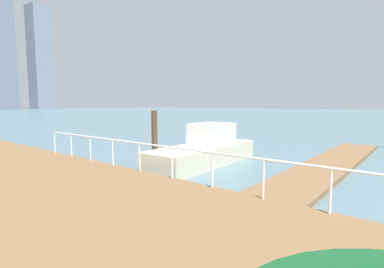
{
  "coord_description": "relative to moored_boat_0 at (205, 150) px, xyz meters",
  "views": [
    {
      "loc": [
        -9.99,
        3.79,
        2.88
      ],
      "look_at": [
        -1.78,
        10.45,
        1.76
      ],
      "focal_mm": 27.02,
      "sensor_mm": 36.0,
      "label": 1
    }
  ],
  "objects": [
    {
      "name": "dock_piling_2",
      "position": [
        -2.2,
        1.16,
        0.63
      ],
      "size": [
        0.26,
        0.26,
        2.58
      ],
      "primitive_type": "cylinder",
      "color": "#473826",
      "rests_on": "ground_plane"
    },
    {
      "name": "moored_boat_0",
      "position": [
        0.0,
        0.0,
        0.0
      ],
      "size": [
        6.56,
        2.34,
        1.92
      ],
      "color": "beige",
      "rests_on": "ground_plane"
    },
    {
      "name": "boardwalk_railing",
      "position": [
        -4.17,
        -4.97,
        0.58
      ],
      "size": [
        0.06,
        22.66,
        1.08
      ],
      "color": "white",
      "rests_on": "boardwalk"
    },
    {
      "name": "floating_dock",
      "position": [
        3.1,
        -4.83,
        -0.57
      ],
      "size": [
        15.23,
        2.0,
        0.18
      ],
      "primitive_type": "cube",
      "color": "olive",
      "rests_on": "ground_plane"
    },
    {
      "name": "skyline_tower_5",
      "position": [
        59.6,
        152.27,
        26.0
      ],
      "size": [
        10.52,
        9.85,
        53.32
      ],
      "primitive_type": "cube",
      "rotation": [
        0.0,
        0.0,
        0.08
      ],
      "color": "gray",
      "rests_on": "ground_plane"
    },
    {
      "name": "ground_plane",
      "position": [
        -1.02,
        8.08,
        -0.66
      ],
      "size": [
        300.0,
        300.0,
        0.0
      ],
      "primitive_type": "plane",
      "color": "slate"
    }
  ]
}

